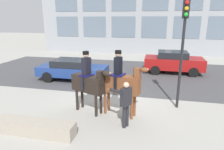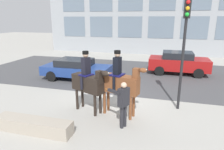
# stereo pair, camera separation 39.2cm
# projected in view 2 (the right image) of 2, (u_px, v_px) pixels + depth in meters

# --- Properties ---
(ground_plane) EXTENTS (80.00, 80.00, 0.00)m
(ground_plane) POSITION_uv_depth(u_px,v_px,m) (113.00, 99.00, 9.50)
(ground_plane) COLOR #9E9B93
(road_surface) EXTENTS (21.75, 8.50, 0.01)m
(road_surface) POSITION_uv_depth(u_px,v_px,m) (130.00, 73.00, 13.90)
(road_surface) COLOR #444447
(road_surface) RESTS_ON ground_plane
(mounted_horse_lead) EXTENTS (1.78, 0.99, 2.49)m
(mounted_horse_lead) POSITION_uv_depth(u_px,v_px,m) (88.00, 82.00, 7.90)
(mounted_horse_lead) COLOR black
(mounted_horse_lead) RESTS_ON ground_plane
(mounted_horse_companion) EXTENTS (1.92, 0.78, 2.56)m
(mounted_horse_companion) POSITION_uv_depth(u_px,v_px,m) (120.00, 82.00, 7.57)
(mounted_horse_companion) COLOR brown
(mounted_horse_companion) RESTS_ON ground_plane
(pedestrian_bystander) EXTENTS (0.91, 0.46, 1.65)m
(pedestrian_bystander) POSITION_uv_depth(u_px,v_px,m) (123.00, 101.00, 6.78)
(pedestrian_bystander) COLOR #232328
(pedestrian_bystander) RESTS_ON ground_plane
(street_car_near_lane) EXTENTS (4.17, 1.85, 1.28)m
(street_car_near_lane) POSITION_uv_depth(u_px,v_px,m) (76.00, 68.00, 12.43)
(street_car_near_lane) COLOR navy
(street_car_near_lane) RESTS_ON ground_plane
(street_car_far_lane) EXTENTS (3.93, 1.87, 1.51)m
(street_car_far_lane) POSITION_uv_depth(u_px,v_px,m) (178.00, 62.00, 13.69)
(street_car_far_lane) COLOR maroon
(street_car_far_lane) RESTS_ON ground_plane
(traffic_light) EXTENTS (0.24, 0.29, 4.40)m
(traffic_light) POSITION_uv_depth(u_px,v_px,m) (184.00, 39.00, 7.67)
(traffic_light) COLOR black
(traffic_light) RESTS_ON ground_plane
(planter_ledge) EXTENTS (2.73, 0.56, 0.46)m
(planter_ledge) POSITION_uv_depth(u_px,v_px,m) (33.00, 125.00, 6.69)
(planter_ledge) COLOR #9E9384
(planter_ledge) RESTS_ON ground_plane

